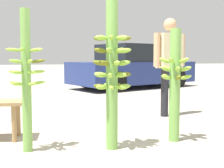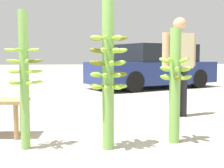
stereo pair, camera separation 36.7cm
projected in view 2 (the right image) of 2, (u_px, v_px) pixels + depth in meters
The scene contains 6 objects.
ground_plane at pixel (109, 160), 3.06m from camera, with size 80.00×80.00×0.00m, color #A89E8C.
banana_stalk_left at pixel (24, 78), 3.37m from camera, with size 0.41×0.40×1.51m.
banana_stalk_center at pixel (108, 70), 3.37m from camera, with size 0.43×0.43×1.66m.
banana_stalk_right at pixel (175, 83), 3.64m from camera, with size 0.40×0.39×1.34m.
vendor_person at pixel (179, 59), 5.20m from camera, with size 0.68×0.34×1.67m.
parked_car at pixel (153, 67), 10.23m from camera, with size 4.50×3.16×1.42m.
Camera 2 is at (-0.47, -2.95, 1.01)m, focal length 50.00 mm.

